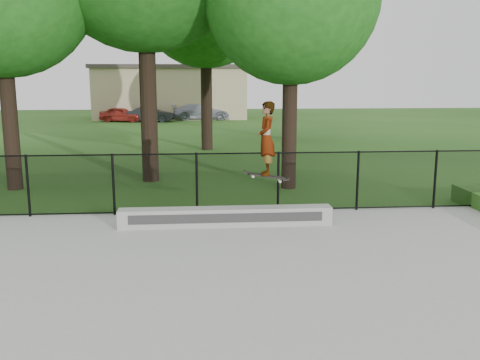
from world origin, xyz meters
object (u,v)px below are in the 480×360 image
Objects in this scene: car_b at (150,114)px; skater_airborne at (266,140)px; car_c at (202,111)px; car_a at (121,114)px; grind_ledge at (226,217)px.

car_b is 29.78m from skater_airborne.
car_c is 2.40× the size of skater_airborne.
car_b is at bearing -83.95° from car_a.
skater_airborne is at bearing -5.49° from grind_ledge.
car_a is at bearing 100.68° from car_c.
skater_airborne is at bearing -165.14° from car_b.
grind_ledge is at bearing -154.90° from car_a.
car_c is at bearing 90.37° from grind_ledge.
grind_ledge is 30.87m from car_c.
skater_airborne is (7.14, -29.60, 1.44)m from car_a.
car_b is 4.20m from car_c.
car_c reaches higher than car_a.
grind_ledge is 2.70× the size of skater_airborne.
car_c reaches higher than grind_ledge.
car_b reaches higher than grind_ledge.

